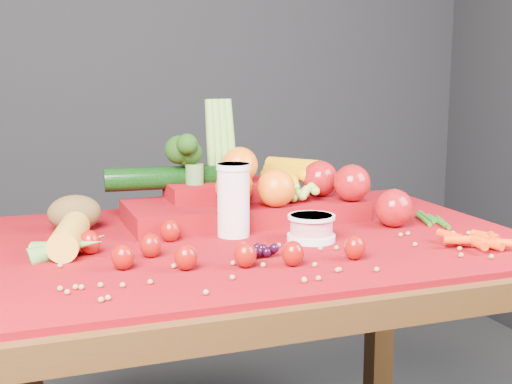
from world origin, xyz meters
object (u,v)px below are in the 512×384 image
object	(u,v)px
milk_glass	(233,197)
produce_mound	(254,192)
table	(259,287)
yogurt_bowl	(311,227)

from	to	relation	value
milk_glass	produce_mound	bearing A→B (deg)	55.06
produce_mound	table	bearing A→B (deg)	-105.74
yogurt_bowl	produce_mound	size ratio (longest dim) A/B	0.16
milk_glass	yogurt_bowl	bearing A→B (deg)	-34.80
table	milk_glass	xyz separation A→B (m)	(-0.05, 0.02, 0.19)
milk_glass	yogurt_bowl	xyz separation A→B (m)	(0.13, -0.09, -0.05)
table	produce_mound	distance (m)	0.23
milk_glass	yogurt_bowl	size ratio (longest dim) A/B	1.55
yogurt_bowl	produce_mound	distance (m)	0.23
milk_glass	table	bearing A→B (deg)	-24.36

